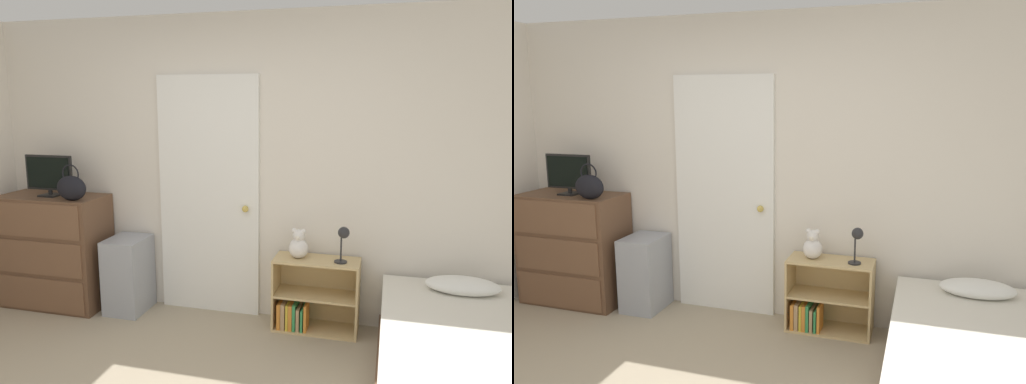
% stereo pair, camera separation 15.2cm
% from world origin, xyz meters
% --- Properties ---
extents(wall_back, '(10.00, 0.06, 2.55)m').
position_xyz_m(wall_back, '(0.00, 2.06, 1.27)').
color(wall_back, silver).
rests_on(wall_back, ground_plane).
extents(door_closed, '(0.89, 0.09, 2.06)m').
position_xyz_m(door_closed, '(-0.28, 2.01, 1.03)').
color(door_closed, white).
rests_on(door_closed, ground_plane).
extents(dresser, '(0.94, 0.48, 1.01)m').
position_xyz_m(dresser, '(-1.69, 1.77, 0.51)').
color(dresser, brown).
rests_on(dresser, ground_plane).
extents(tv, '(0.46, 0.16, 0.36)m').
position_xyz_m(tv, '(-1.69, 1.76, 1.20)').
color(tv, black).
rests_on(tv, dresser).
extents(handbag, '(0.27, 0.13, 0.31)m').
position_xyz_m(handbag, '(-1.38, 1.63, 1.12)').
color(handbag, black).
rests_on(handbag, dresser).
extents(storage_bin, '(0.32, 0.40, 0.66)m').
position_xyz_m(storage_bin, '(-0.98, 1.81, 0.33)').
color(storage_bin, '#999EA8').
rests_on(storage_bin, ground_plane).
extents(bookshelf, '(0.68, 0.30, 0.60)m').
position_xyz_m(bookshelf, '(0.63, 1.87, 0.24)').
color(bookshelf, tan).
rests_on(bookshelf, ground_plane).
extents(teddy_bear, '(0.16, 0.16, 0.24)m').
position_xyz_m(teddy_bear, '(0.53, 1.86, 0.70)').
color(teddy_bear, silver).
rests_on(teddy_bear, bookshelf).
extents(desk_lamp, '(0.11, 0.11, 0.29)m').
position_xyz_m(desk_lamp, '(0.89, 1.82, 0.81)').
color(desk_lamp, '#262628').
rests_on(desk_lamp, bookshelf).
extents(bed, '(1.16, 1.85, 0.59)m').
position_xyz_m(bed, '(1.76, 1.10, 0.24)').
color(bed, brown).
rests_on(bed, ground_plane).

